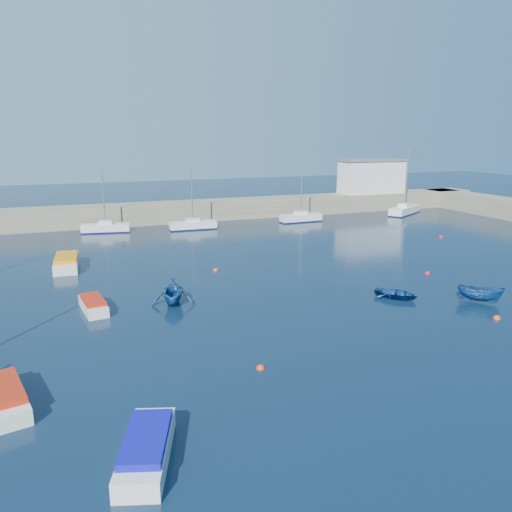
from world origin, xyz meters
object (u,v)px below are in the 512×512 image
object	(u,v)px
sailboat_6	(193,225)
sailboat_8	(405,210)
sailboat_7	(301,218)
motorboat_1	(93,305)
motorboat_3	(147,448)
dinghy_right	(480,294)
motorboat_2	(67,262)
dinghy_center	(396,294)
harbor_office	(371,177)
sailboat_5	(106,228)
dinghy_left	(173,291)
motorboat_0	(3,397)

from	to	relation	value
sailboat_6	sailboat_8	size ratio (longest dim) A/B	0.79
sailboat_7	motorboat_1	xyz separation A→B (m)	(-28.70, -27.08, -0.15)
motorboat_3	dinghy_right	world-z (taller)	dinghy_right
motorboat_2	dinghy_center	world-z (taller)	motorboat_2
sailboat_6	harbor_office	bearing A→B (deg)	-75.41
harbor_office	dinghy_right	bearing A→B (deg)	-113.93
sailboat_8	sailboat_6	bearing A→B (deg)	59.51
sailboat_5	dinghy_left	size ratio (longest dim) A/B	2.19
harbor_office	motorboat_1	distance (m)	55.78
sailboat_8	motorboat_2	world-z (taller)	sailboat_8
sailboat_5	dinghy_right	bearing A→B (deg)	-139.00
sailboat_6	dinghy_left	distance (m)	28.58
motorboat_2	motorboat_3	bearing A→B (deg)	-81.83
harbor_office	motorboat_0	size ratio (longest dim) A/B	2.10
motorboat_3	dinghy_left	xyz separation A→B (m)	(4.51, 16.82, 0.41)
motorboat_1	dinghy_right	world-z (taller)	dinghy_right
motorboat_0	dinghy_right	size ratio (longest dim) A/B	1.56
motorboat_3	dinghy_left	world-z (taller)	dinghy_left
motorboat_1	motorboat_3	bearing A→B (deg)	-94.83
motorboat_1	motorboat_3	xyz separation A→B (m)	(0.82, -17.32, 0.07)
sailboat_5	sailboat_6	size ratio (longest dim) A/B	0.98
dinghy_center	dinghy_right	distance (m)	5.75
harbor_office	sailboat_8	xyz separation A→B (m)	(2.07, -6.08, -4.47)
motorboat_1	dinghy_left	size ratio (longest dim) A/B	1.13
sailboat_7	motorboat_2	size ratio (longest dim) A/B	1.36
sailboat_6	sailboat_7	xyz separation A→B (m)	(15.14, 0.22, 0.03)
sailboat_7	motorboat_0	size ratio (longest dim) A/B	1.62
sailboat_5	dinghy_right	distance (m)	42.99
sailboat_5	motorboat_2	xyz separation A→B (m)	(-4.67, -16.18, -0.04)
sailboat_5	dinghy_right	xyz separation A→B (m)	(22.50, -36.64, 0.01)
sailboat_5	motorboat_3	size ratio (longest dim) A/B	1.57
sailboat_7	dinghy_right	distance (m)	35.12
dinghy_left	motorboat_0	bearing A→B (deg)	-115.16
motorboat_2	motorboat_3	size ratio (longest dim) A/B	1.18
motorboat_3	dinghy_left	bearing A→B (deg)	93.19
sailboat_8	motorboat_3	xyz separation A→B (m)	(-45.41, -45.00, -0.13)
dinghy_left	motorboat_1	bearing A→B (deg)	-168.72
motorboat_2	dinghy_right	size ratio (longest dim) A/B	1.86
sailboat_5	sailboat_7	world-z (taller)	sailboat_7
sailboat_8	motorboat_3	size ratio (longest dim) A/B	2.01
sailboat_8	motorboat_2	bearing A→B (deg)	75.67
harbor_office	motorboat_0	world-z (taller)	harbor_office
sailboat_8	motorboat_2	size ratio (longest dim) A/B	1.70
motorboat_3	dinghy_right	xyz separation A→B (m)	(24.85, 9.42, 0.09)
motorboat_3	dinghy_right	distance (m)	26.57
dinghy_left	dinghy_right	xyz separation A→B (m)	(20.34, -7.40, -0.32)
harbor_office	dinghy_center	bearing A→B (deg)	-121.18
harbor_office	motorboat_2	world-z (taller)	harbor_office
motorboat_3	dinghy_right	size ratio (longest dim) A/B	1.57
sailboat_8	dinghy_center	distance (m)	41.47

